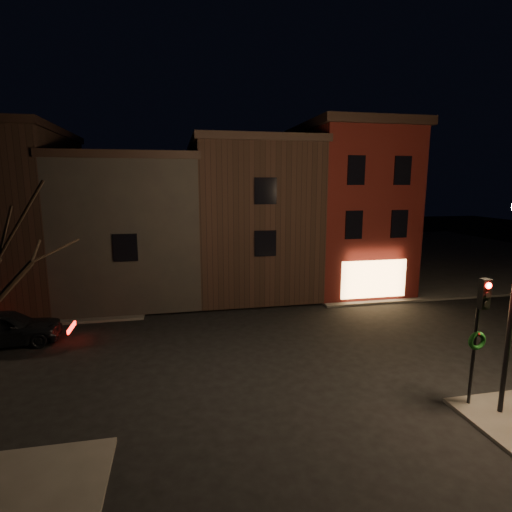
# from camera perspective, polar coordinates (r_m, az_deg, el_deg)

# --- Properties ---
(ground) EXTENTS (120.00, 120.00, 0.00)m
(ground) POSITION_cam_1_polar(r_m,az_deg,el_deg) (17.13, 0.40, -13.46)
(ground) COLOR black
(ground) RESTS_ON ground
(sidewalk_far_right) EXTENTS (30.00, 30.00, 0.12)m
(sidewalk_far_right) POSITION_cam_1_polar(r_m,az_deg,el_deg) (42.84, 21.54, 0.41)
(sidewalk_far_right) COLOR #2D2B28
(sidewalk_far_right) RESTS_ON ground
(corner_building) EXTENTS (6.50, 8.50, 10.50)m
(corner_building) POSITION_cam_1_polar(r_m,az_deg,el_deg) (27.28, 12.95, 6.90)
(corner_building) COLOR #4C100D
(corner_building) RESTS_ON ground
(row_building_a) EXTENTS (7.30, 10.30, 9.40)m
(row_building_a) POSITION_cam_1_polar(r_m,az_deg,el_deg) (26.35, -1.11, 5.81)
(row_building_a) COLOR black
(row_building_a) RESTS_ON ground
(row_building_b) EXTENTS (7.80, 10.30, 8.40)m
(row_building_b) POSITION_cam_1_polar(r_m,az_deg,el_deg) (26.09, -17.01, 4.22)
(row_building_b) COLOR black
(row_building_b) RESTS_ON ground
(row_building_c) EXTENTS (7.30, 10.30, 9.90)m
(row_building_c) POSITION_cam_1_polar(r_m,az_deg,el_deg) (27.68, -32.25, 4.97)
(row_building_c) COLOR black
(row_building_c) RESTS_ON ground
(traffic_signal) EXTENTS (0.58, 0.38, 4.05)m
(traffic_signal) POSITION_cam_1_polar(r_m,az_deg,el_deg) (13.84, 29.29, -8.29)
(traffic_signal) COLOR black
(traffic_signal) RESTS_ON sidewalk_near_right
(parked_car_a) EXTENTS (4.73, 2.29, 1.56)m
(parked_car_a) POSITION_cam_1_polar(r_m,az_deg,el_deg) (20.56, -32.36, -8.68)
(parked_car_a) COLOR black
(parked_car_a) RESTS_ON ground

